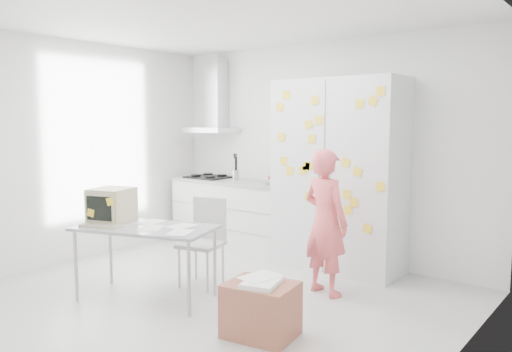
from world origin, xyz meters
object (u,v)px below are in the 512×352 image
Objects in this scene: cardboard_box at (261,309)px; chair at (205,236)px; desk at (123,215)px; person at (325,222)px.

chair is at bearing 152.46° from cardboard_box.
chair is 1.46m from cardboard_box.
desk is at bearing -177.73° from cardboard_box.
cardboard_box is (1.67, 0.07, -0.58)m from desk.
desk reaches higher than cardboard_box.
cardboard_box is at bearing 108.62° from person.
chair is (-1.16, -0.52, -0.21)m from person.
cardboard_box is (0.11, -1.19, -0.50)m from person.
chair is at bearing 37.46° from person.
person is 1.60× the size of chair.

